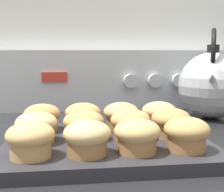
# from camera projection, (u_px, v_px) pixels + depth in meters

# --- Properties ---
(wall_back) EXTENTS (8.00, 0.05, 2.40)m
(wall_back) POSITION_uv_depth(u_px,v_px,m) (109.00, 27.00, 1.02)
(wall_back) COLOR silver
(wall_back) RESTS_ON ground_plane
(control_panel) EXTENTS (0.77, 0.07, 0.19)m
(control_panel) POSITION_uv_depth(u_px,v_px,m) (111.00, 80.00, 0.99)
(control_panel) COLOR #B7BABF
(control_panel) RESTS_ON stove_range
(muffin_pan) EXTENTS (0.37, 0.29, 0.02)m
(muffin_pan) POSITION_uv_depth(u_px,v_px,m) (107.00, 145.00, 0.58)
(muffin_pan) COLOR #28282D
(muffin_pan) RESTS_ON stove_range
(muffin_r0_c0) EXTENTS (0.07, 0.07, 0.06)m
(muffin_r0_c0) POSITION_uv_depth(u_px,v_px,m) (30.00, 139.00, 0.48)
(muffin_r0_c0) COLOR tan
(muffin_r0_c0) RESTS_ON muffin_pan
(muffin_r0_c1) EXTENTS (0.07, 0.07, 0.06)m
(muffin_r0_c1) POSITION_uv_depth(u_px,v_px,m) (87.00, 137.00, 0.49)
(muffin_r0_c1) COLOR olive
(muffin_r0_c1) RESTS_ON muffin_pan
(muffin_r0_c2) EXTENTS (0.07, 0.07, 0.06)m
(muffin_r0_c2) POSITION_uv_depth(u_px,v_px,m) (137.00, 135.00, 0.50)
(muffin_r0_c2) COLOR olive
(muffin_r0_c2) RESTS_ON muffin_pan
(muffin_r0_c3) EXTENTS (0.07, 0.07, 0.06)m
(muffin_r0_c3) POSITION_uv_depth(u_px,v_px,m) (187.00, 133.00, 0.51)
(muffin_r0_c3) COLOR olive
(muffin_r0_c3) RESTS_ON muffin_pan
(muffin_r1_c0) EXTENTS (0.07, 0.07, 0.06)m
(muffin_r1_c0) POSITION_uv_depth(u_px,v_px,m) (36.00, 127.00, 0.56)
(muffin_r1_c0) COLOR tan
(muffin_r1_c0) RESTS_ON muffin_pan
(muffin_r1_c1) EXTENTS (0.07, 0.07, 0.06)m
(muffin_r1_c1) POSITION_uv_depth(u_px,v_px,m) (84.00, 125.00, 0.57)
(muffin_r1_c1) COLOR tan
(muffin_r1_c1) RESTS_ON muffin_pan
(muffin_r1_c2) EXTENTS (0.07, 0.07, 0.06)m
(muffin_r1_c2) POSITION_uv_depth(u_px,v_px,m) (130.00, 124.00, 0.58)
(muffin_r1_c2) COLOR olive
(muffin_r1_c2) RESTS_ON muffin_pan
(muffin_r1_c3) EXTENTS (0.07, 0.07, 0.06)m
(muffin_r1_c3) POSITION_uv_depth(u_px,v_px,m) (171.00, 122.00, 0.59)
(muffin_r1_c3) COLOR #A37A4C
(muffin_r1_c3) RESTS_ON muffin_pan
(muffin_r2_c0) EXTENTS (0.07, 0.07, 0.06)m
(muffin_r2_c0) POSITION_uv_depth(u_px,v_px,m) (42.00, 117.00, 0.64)
(muffin_r2_c0) COLOR tan
(muffin_r2_c0) RESTS_ON muffin_pan
(muffin_r2_c1) EXTENTS (0.07, 0.07, 0.06)m
(muffin_r2_c1) POSITION_uv_depth(u_px,v_px,m) (83.00, 116.00, 0.65)
(muffin_r2_c1) COLOR tan
(muffin_r2_c1) RESTS_ON muffin_pan
(muffin_r2_c2) EXTENTS (0.07, 0.07, 0.06)m
(muffin_r2_c2) POSITION_uv_depth(u_px,v_px,m) (121.00, 115.00, 0.66)
(muffin_r2_c2) COLOR olive
(muffin_r2_c2) RESTS_ON muffin_pan
(muffin_r2_c3) EXTENTS (0.07, 0.07, 0.06)m
(muffin_r2_c3) POSITION_uv_depth(u_px,v_px,m) (159.00, 114.00, 0.67)
(muffin_r2_c3) COLOR tan
(muffin_r2_c3) RESTS_ON muffin_pan
(tea_kettle) EXTENTS (0.18, 0.21, 0.25)m
(tea_kettle) POSITION_uv_depth(u_px,v_px,m) (212.00, 84.00, 0.86)
(tea_kettle) COLOR #ADAFB5
(tea_kettle) RESTS_ON stove_range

